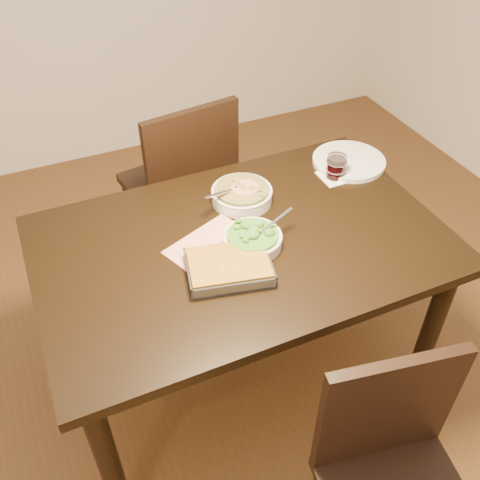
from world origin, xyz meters
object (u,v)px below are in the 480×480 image
at_px(stew_bowl, 242,194).
at_px(chair_far, 183,181).
at_px(baking_dish, 229,267).
at_px(table, 242,260).
at_px(dinner_plate, 349,161).
at_px(broccoli_bowl, 253,239).
at_px(wine_tumbler, 336,166).
at_px(chair_near, 394,473).

bearing_deg(stew_bowl, chair_far, 97.16).
bearing_deg(baking_dish, table, 63.44).
height_order(baking_dish, chair_far, chair_far).
bearing_deg(table, chair_far, 87.91).
bearing_deg(dinner_plate, stew_bowl, -173.75).
height_order(broccoli_bowl, baking_dish, broccoli_bowl).
bearing_deg(wine_tumbler, dinner_plate, 30.80).
xyz_separation_m(baking_dish, dinner_plate, (0.70, 0.39, -0.01)).
bearing_deg(chair_near, table, 107.71).
relative_size(baking_dish, chair_far, 0.32).
bearing_deg(stew_bowl, dinner_plate, 6.25).
bearing_deg(wine_tumbler, stew_bowl, 179.01).
relative_size(broccoli_bowl, baking_dish, 0.75).
distance_m(table, stew_bowl, 0.26).
xyz_separation_m(table, stew_bowl, (0.09, 0.21, 0.13)).
bearing_deg(chair_far, broccoli_bowl, 81.18).
bearing_deg(wine_tumbler, chair_far, 131.58).
distance_m(broccoli_bowl, chair_near, 0.82).
relative_size(stew_bowl, broccoli_bowl, 1.08).
relative_size(table, chair_near, 1.63).
height_order(stew_bowl, dinner_plate, stew_bowl).
relative_size(baking_dish, chair_near, 0.36).
relative_size(table, wine_tumbler, 15.44).
relative_size(table, stew_bowl, 5.70).
bearing_deg(dinner_plate, broccoli_bowl, -152.54).
height_order(dinner_plate, chair_far, chair_far).
bearing_deg(dinner_plate, baking_dish, -150.95).
xyz_separation_m(table, chair_far, (0.03, 0.73, -0.13)).
relative_size(broccoli_bowl, chair_far, 0.24).
relative_size(wine_tumbler, chair_near, 0.11).
relative_size(wine_tumbler, chair_far, 0.10).
height_order(wine_tumbler, chair_far, chair_far).
bearing_deg(broccoli_bowl, baking_dish, -144.27).
relative_size(chair_near, chair_far, 0.91).
xyz_separation_m(stew_bowl, chair_far, (-0.07, 0.52, -0.26)).
bearing_deg(chair_near, broccoli_bowl, 106.42).
distance_m(stew_bowl, chair_far, 0.58).
bearing_deg(baking_dish, dinner_plate, 41.37).
distance_m(broccoli_bowl, wine_tumbler, 0.53).
distance_m(table, chair_far, 0.74).
bearing_deg(table, chair_near, -82.22).
relative_size(stew_bowl, wine_tumbler, 2.71).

